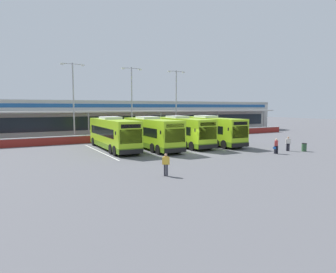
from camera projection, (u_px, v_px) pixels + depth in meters
ground_plane at (193, 153)px, 31.68m from camera, size 200.00×200.00×0.00m
terminal_building at (112, 117)px, 54.82m from camera, size 70.00×13.00×6.00m
red_barrier_wall at (139, 136)px, 44.26m from camera, size 60.00×0.40×1.10m
coach_bus_leftmost at (113, 134)px, 34.32m from camera, size 3.17×12.22×3.78m
coach_bus_left_centre at (151, 133)px, 35.24m from camera, size 3.17×12.22×3.78m
coach_bus_centre at (181, 132)px, 38.03m from camera, size 3.17×12.22×3.78m
coach_bus_right_centre at (210, 131)px, 39.44m from camera, size 3.17×12.22×3.78m
bay_stripe_far_west at (99, 152)px, 32.86m from camera, size 0.14×13.00×0.01m
bay_stripe_west at (135, 149)px, 34.89m from camera, size 0.14×13.00×0.01m
bay_stripe_mid_west at (166, 147)px, 36.91m from camera, size 0.14×13.00×0.01m
bay_stripe_centre at (194, 145)px, 38.93m from camera, size 0.14×13.00×0.01m
bay_stripe_mid_east at (219, 143)px, 40.95m from camera, size 0.14×13.00×0.01m
pedestrian_with_handbag at (276, 146)px, 31.27m from camera, size 0.64×0.33×1.62m
pedestrian_in_dark_coat at (288, 143)px, 33.24m from camera, size 0.48×0.42×1.62m
pedestrian_child at (166, 164)px, 21.14m from camera, size 0.51×0.41×1.62m
lamp_post_west at (73, 97)px, 41.34m from camera, size 3.24×0.28×11.00m
lamp_post_centre at (132, 98)px, 45.93m from camera, size 3.24×0.28×11.00m
lamp_post_east at (176, 99)px, 49.82m from camera, size 3.24×0.28×11.00m
litter_bin at (304, 147)px, 32.98m from camera, size 0.54×0.54×0.93m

